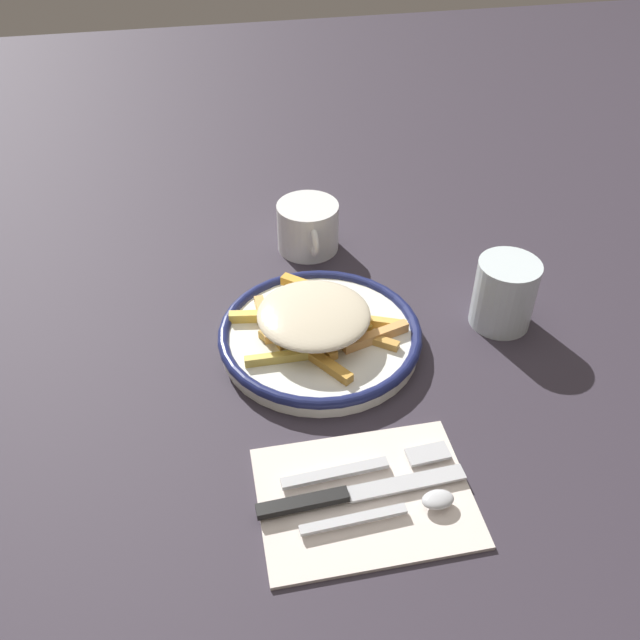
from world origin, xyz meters
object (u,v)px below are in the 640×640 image
(napkin, at_px, (363,496))
(plate, at_px, (320,336))
(water_glass, at_px, (503,292))
(knife, at_px, (344,495))
(fork, at_px, (368,466))
(coffee_mug, at_px, (308,227))
(spoon, at_px, (405,507))
(fries_heap, at_px, (315,318))

(napkin, bearing_deg, plate, 179.43)
(napkin, height_order, water_glass, water_glass)
(knife, xyz_separation_m, water_glass, (-0.23, 0.26, 0.03))
(napkin, bearing_deg, fork, 157.03)
(knife, distance_m, water_glass, 0.35)
(water_glass, bearing_deg, coffee_mug, -134.79)
(spoon, bearing_deg, plate, -172.75)
(napkin, distance_m, spoon, 0.04)
(napkin, relative_size, knife, 0.99)
(fries_heap, relative_size, knife, 1.01)
(fork, height_order, water_glass, water_glass)
(fries_heap, distance_m, napkin, 0.23)
(fork, bearing_deg, fries_heap, -175.51)
(knife, bearing_deg, fries_heap, 176.27)
(coffee_mug, bearing_deg, plate, -6.38)
(knife, bearing_deg, water_glass, 132.56)
(napkin, xyz_separation_m, water_glass, (-0.23, 0.24, 0.04))
(fries_heap, height_order, napkin, fries_heap)
(knife, distance_m, coffee_mug, 0.45)
(plate, xyz_separation_m, coffee_mug, (-0.21, 0.02, 0.02))
(napkin, bearing_deg, knife, -87.34)
(napkin, height_order, knife, knife)
(spoon, distance_m, coffee_mug, 0.47)
(fries_heap, height_order, water_glass, water_glass)
(napkin, relative_size, spoon, 1.37)
(coffee_mug, bearing_deg, spoon, 1.08)
(fork, xyz_separation_m, spoon, (0.06, 0.02, 0.00))
(napkin, xyz_separation_m, spoon, (0.03, 0.03, 0.01))
(fries_heap, relative_size, spoon, 1.40)
(fork, distance_m, spoon, 0.06)
(fries_heap, bearing_deg, napkin, 0.93)
(fries_heap, relative_size, fork, 1.21)
(plate, relative_size, knife, 1.18)
(napkin, xyz_separation_m, knife, (0.00, -0.02, 0.01))
(knife, bearing_deg, fork, 133.63)
(plate, height_order, fries_heap, fries_heap)
(water_glass, bearing_deg, plate, -89.13)
(napkin, relative_size, fork, 1.18)
(knife, height_order, coffee_mug, coffee_mug)
(plate, relative_size, spoon, 1.63)
(napkin, distance_m, knife, 0.02)
(plate, height_order, knife, plate)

